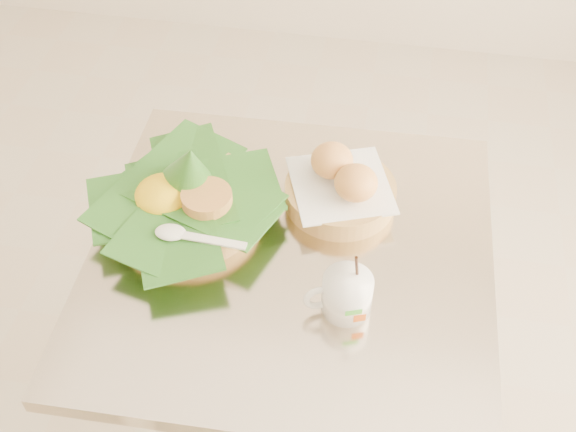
% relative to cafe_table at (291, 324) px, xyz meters
% --- Properties ---
extents(floor, '(3.60, 3.60, 0.00)m').
position_rel_cafe_table_xyz_m(floor, '(-0.17, 0.05, -0.53)').
color(floor, beige).
rests_on(floor, ground).
extents(cafe_table, '(0.72, 0.72, 0.75)m').
position_rel_cafe_table_xyz_m(cafe_table, '(0.00, 0.00, 0.00)').
color(cafe_table, gray).
rests_on(cafe_table, floor).
extents(rice_basket, '(0.34, 0.34, 0.17)m').
position_rel_cafe_table_xyz_m(rice_basket, '(-0.20, 0.06, 0.27)').
color(rice_basket, tan).
rests_on(rice_basket, cafe_table).
extents(bread_basket, '(0.22, 0.22, 0.11)m').
position_rel_cafe_table_xyz_m(bread_basket, '(0.07, 0.14, 0.26)').
color(bread_basket, tan).
rests_on(bread_basket, cafe_table).
extents(coffee_mug, '(0.11, 0.09, 0.14)m').
position_rel_cafe_table_xyz_m(coffee_mug, '(0.11, -0.11, 0.26)').
color(coffee_mug, white).
rests_on(coffee_mug, cafe_table).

